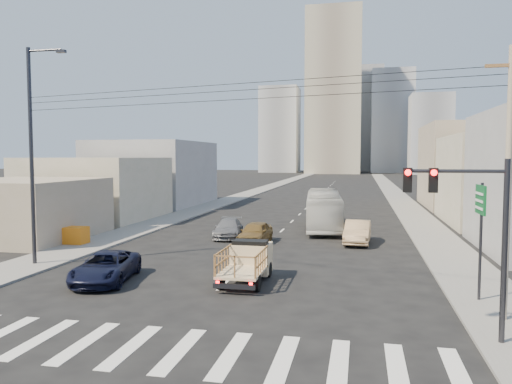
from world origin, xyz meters
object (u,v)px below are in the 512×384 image
at_px(crate_stack, 74,235).
at_px(traffic_signal, 471,219).
at_px(sedan_tan, 357,232).
at_px(flatbed_pickup, 247,260).
at_px(sedan_brown, 255,233).
at_px(city_bus, 324,210).
at_px(green_sign, 481,213).
at_px(streetlamp_left, 33,150).
at_px(navy_pickup, 106,267).
at_px(sedan_grey, 228,228).
at_px(utility_pole, 508,181).

bearing_deg(crate_stack, traffic_signal, -31.19).
height_order(sedan_tan, crate_stack, sedan_tan).
distance_m(flatbed_pickup, sedan_brown, 10.85).
distance_m(city_bus, sedan_tan, 7.41).
height_order(flatbed_pickup, sedan_tan, flatbed_pickup).
relative_size(sedan_brown, green_sign, 0.89).
relative_size(flatbed_pickup, streetlamp_left, 0.37).
height_order(navy_pickup, crate_stack, navy_pickup).
height_order(sedan_brown, sedan_grey, sedan_brown).
distance_m(traffic_signal, utility_pole, 3.24).
height_order(sedan_grey, streetlamp_left, streetlamp_left).
xyz_separation_m(sedan_tan, crate_stack, (-19.13, -4.75, -0.11)).
bearing_deg(green_sign, sedan_brown, 135.10).
bearing_deg(sedan_brown, utility_pole, -46.17).
height_order(green_sign, streetlamp_left, streetlamp_left).
relative_size(traffic_signal, streetlamp_left, 0.50).
bearing_deg(utility_pole, streetlamp_left, 167.68).
distance_m(navy_pickup, streetlamp_left, 8.42).
distance_m(city_bus, utility_pole, 24.51).
bearing_deg(sedan_grey, utility_pole, -55.99).
distance_m(sedan_grey, crate_stack, 10.96).
xyz_separation_m(sedan_brown, sedan_grey, (-2.51, 2.08, -0.08)).
xyz_separation_m(navy_pickup, sedan_tan, (11.89, 13.56, 0.09)).
height_order(utility_pole, streetlamp_left, streetlamp_left).
bearing_deg(traffic_signal, sedan_tan, 101.11).
bearing_deg(crate_stack, green_sign, -19.96).
bearing_deg(sedan_tan, green_sign, -66.73).
bearing_deg(crate_stack, sedan_brown, 14.99).
bearing_deg(streetlamp_left, sedan_tan, 32.18).
distance_m(sedan_tan, crate_stack, 19.71).
height_order(city_bus, sedan_brown, city_bus).
bearing_deg(sedan_brown, streetlamp_left, -134.47).
relative_size(sedan_grey, streetlamp_left, 0.39).
bearing_deg(green_sign, sedan_tan, 110.41).
height_order(sedan_tan, traffic_signal, traffic_signal).
xyz_separation_m(sedan_tan, green_sign, (5.03, -13.53, 2.94)).
bearing_deg(traffic_signal, streetlamp_left, 160.47).
distance_m(sedan_grey, streetlamp_left, 15.21).
relative_size(sedan_grey, utility_pole, 0.47).
distance_m(city_bus, crate_stack, 19.95).
bearing_deg(sedan_brown, city_bus, 66.73).
bearing_deg(city_bus, green_sign, -73.93).
distance_m(city_bus, green_sign, 21.90).
bearing_deg(streetlamp_left, crate_stack, 104.35).
bearing_deg(traffic_signal, sedan_brown, 122.07).
relative_size(sedan_grey, green_sign, 0.94).
bearing_deg(crate_stack, sedan_grey, 29.00).
bearing_deg(flatbed_pickup, sedan_grey, 108.86).
height_order(sedan_tan, utility_pole, utility_pole).
distance_m(city_bus, sedan_brown, 9.31).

